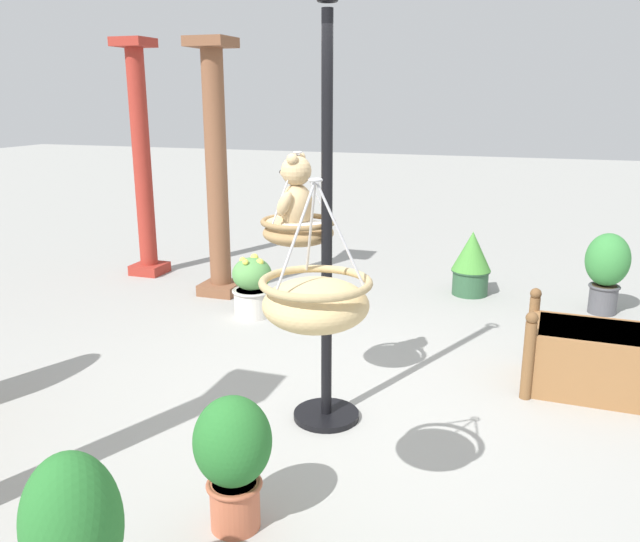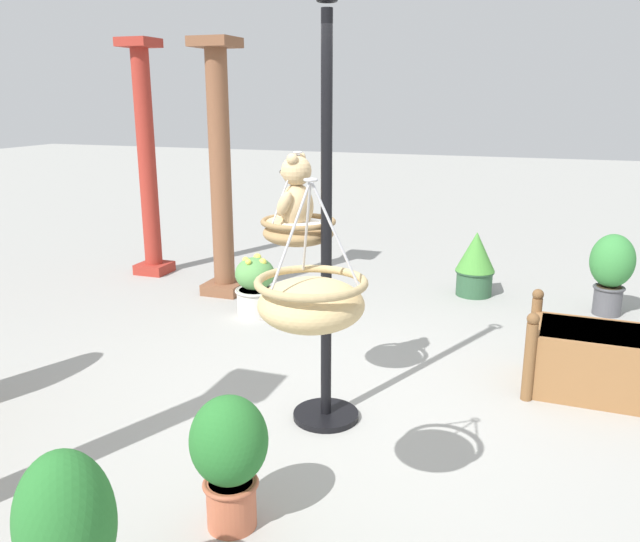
{
  "view_description": "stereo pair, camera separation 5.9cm",
  "coord_description": "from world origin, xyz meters",
  "px_view_note": "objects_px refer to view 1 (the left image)",
  "views": [
    {
      "loc": [
        -3.9,
        -1.21,
        2.1
      ],
      "look_at": [
        -0.01,
        0.1,
        0.98
      ],
      "focal_mm": 36.03,
      "sensor_mm": 36.0,
      "label": 1
    },
    {
      "loc": [
        -3.88,
        -1.26,
        2.1
      ],
      "look_at": [
        -0.01,
        0.1,
        0.98
      ],
      "focal_mm": 36.03,
      "sensor_mm": 36.0,
      "label": 2
    }
  ],
  "objects_px": {
    "teddy_bear": "(295,197)",
    "wooden_planter_box": "(588,356)",
    "greenhouse_pillar_right": "(142,165)",
    "potted_plant_small_succulent": "(607,268)",
    "hanging_basket_left_high": "(316,301)",
    "greenhouse_pillar_far_back": "(217,176)",
    "display_pole_central": "(327,299)",
    "hanging_basket_with_teddy": "(298,230)",
    "potted_plant_tall_leafy": "(252,286)",
    "potted_plant_fern_front": "(233,455)",
    "potted_plant_bushy_green": "(471,263)"
  },
  "relations": [
    {
      "from": "hanging_basket_left_high",
      "to": "potted_plant_bushy_green",
      "type": "height_order",
      "value": "hanging_basket_left_high"
    },
    {
      "from": "greenhouse_pillar_far_back",
      "to": "potted_plant_fern_front",
      "type": "distance_m",
      "value": 4.12
    },
    {
      "from": "display_pole_central",
      "to": "teddy_bear",
      "type": "height_order",
      "value": "display_pole_central"
    },
    {
      "from": "hanging_basket_left_high",
      "to": "potted_plant_fern_front",
      "type": "height_order",
      "value": "hanging_basket_left_high"
    },
    {
      "from": "greenhouse_pillar_right",
      "to": "greenhouse_pillar_far_back",
      "type": "bearing_deg",
      "value": -110.77
    },
    {
      "from": "potted_plant_fern_front",
      "to": "potted_plant_tall_leafy",
      "type": "relative_size",
      "value": 1.14
    },
    {
      "from": "display_pole_central",
      "to": "hanging_basket_with_teddy",
      "type": "relative_size",
      "value": 4.32
    },
    {
      "from": "hanging_basket_left_high",
      "to": "greenhouse_pillar_far_back",
      "type": "relative_size",
      "value": 0.25
    },
    {
      "from": "greenhouse_pillar_far_back",
      "to": "potted_plant_bushy_green",
      "type": "distance_m",
      "value": 2.88
    },
    {
      "from": "teddy_bear",
      "to": "wooden_planter_box",
      "type": "xyz_separation_m",
      "value": [
        0.87,
        -1.95,
        -1.2
      ]
    },
    {
      "from": "potted_plant_tall_leafy",
      "to": "potted_plant_small_succulent",
      "type": "relative_size",
      "value": 0.76
    },
    {
      "from": "potted_plant_bushy_green",
      "to": "hanging_basket_with_teddy",
      "type": "bearing_deg",
      "value": 163.84
    },
    {
      "from": "greenhouse_pillar_right",
      "to": "hanging_basket_with_teddy",
      "type": "bearing_deg",
      "value": -131.99
    },
    {
      "from": "greenhouse_pillar_far_back",
      "to": "potted_plant_tall_leafy",
      "type": "bearing_deg",
      "value": -131.93
    },
    {
      "from": "wooden_planter_box",
      "to": "greenhouse_pillar_far_back",
      "type": "bearing_deg",
      "value": 70.29
    },
    {
      "from": "greenhouse_pillar_right",
      "to": "potted_plant_small_succulent",
      "type": "bearing_deg",
      "value": -88.29
    },
    {
      "from": "hanging_basket_left_high",
      "to": "potted_plant_fern_front",
      "type": "bearing_deg",
      "value": 95.4
    },
    {
      "from": "display_pole_central",
      "to": "greenhouse_pillar_right",
      "type": "distance_m",
      "value": 4.26
    },
    {
      "from": "potted_plant_tall_leafy",
      "to": "potted_plant_fern_front",
      "type": "bearing_deg",
      "value": -157.25
    },
    {
      "from": "greenhouse_pillar_far_back",
      "to": "wooden_planter_box",
      "type": "distance_m",
      "value": 4.01
    },
    {
      "from": "teddy_bear",
      "to": "potted_plant_fern_front",
      "type": "height_order",
      "value": "teddy_bear"
    },
    {
      "from": "potted_plant_bushy_green",
      "to": "potted_plant_small_succulent",
      "type": "distance_m",
      "value": 1.34
    },
    {
      "from": "potted_plant_fern_front",
      "to": "potted_plant_small_succulent",
      "type": "height_order",
      "value": "potted_plant_small_succulent"
    },
    {
      "from": "display_pole_central",
      "to": "greenhouse_pillar_right",
      "type": "relative_size",
      "value": 0.97
    },
    {
      "from": "hanging_basket_with_teddy",
      "to": "greenhouse_pillar_right",
      "type": "height_order",
      "value": "greenhouse_pillar_right"
    },
    {
      "from": "hanging_basket_with_teddy",
      "to": "greenhouse_pillar_right",
      "type": "xyz_separation_m",
      "value": [
        2.64,
        2.93,
        0.07
      ]
    },
    {
      "from": "greenhouse_pillar_right",
      "to": "potted_plant_small_succulent",
      "type": "distance_m",
      "value": 5.2
    },
    {
      "from": "potted_plant_fern_front",
      "to": "potted_plant_tall_leafy",
      "type": "height_order",
      "value": "potted_plant_fern_front"
    },
    {
      "from": "display_pole_central",
      "to": "potted_plant_fern_front",
      "type": "bearing_deg",
      "value": 175.84
    },
    {
      "from": "greenhouse_pillar_far_back",
      "to": "potted_plant_fern_front",
      "type": "xyz_separation_m",
      "value": [
        -3.55,
        -1.89,
        -0.88
      ]
    },
    {
      "from": "display_pole_central",
      "to": "greenhouse_pillar_far_back",
      "type": "height_order",
      "value": "greenhouse_pillar_far_back"
    },
    {
      "from": "greenhouse_pillar_right",
      "to": "potted_plant_fern_front",
      "type": "relative_size",
      "value": 3.86
    },
    {
      "from": "potted_plant_tall_leafy",
      "to": "potted_plant_bushy_green",
      "type": "relative_size",
      "value": 0.88
    },
    {
      "from": "potted_plant_fern_front",
      "to": "potted_plant_small_succulent",
      "type": "relative_size",
      "value": 0.87
    },
    {
      "from": "hanging_basket_left_high",
      "to": "hanging_basket_with_teddy",
      "type": "bearing_deg",
      "value": 23.44
    },
    {
      "from": "hanging_basket_with_teddy",
      "to": "hanging_basket_left_high",
      "type": "xyz_separation_m",
      "value": [
        -1.33,
        -0.58,
        -0.02
      ]
    },
    {
      "from": "wooden_planter_box",
      "to": "potted_plant_small_succulent",
      "type": "relative_size",
      "value": 1.12
    },
    {
      "from": "hanging_basket_left_high",
      "to": "potted_plant_fern_front",
      "type": "distance_m",
      "value": 0.92
    },
    {
      "from": "wooden_planter_box",
      "to": "potted_plant_fern_front",
      "type": "xyz_separation_m",
      "value": [
        -2.24,
        1.76,
        0.14
      ]
    },
    {
      "from": "display_pole_central",
      "to": "hanging_basket_with_teddy",
      "type": "bearing_deg",
      "value": 59.04
    },
    {
      "from": "wooden_planter_box",
      "to": "potted_plant_fern_front",
      "type": "bearing_deg",
      "value": 141.86
    },
    {
      "from": "hanging_basket_with_teddy",
      "to": "greenhouse_pillar_far_back",
      "type": "bearing_deg",
      "value": 38.33
    },
    {
      "from": "hanging_basket_left_high",
      "to": "wooden_planter_box",
      "type": "distance_m",
      "value": 2.76
    },
    {
      "from": "hanging_basket_left_high",
      "to": "greenhouse_pillar_far_back",
      "type": "distance_m",
      "value": 4.2
    },
    {
      "from": "hanging_basket_left_high",
      "to": "potted_plant_tall_leafy",
      "type": "relative_size",
      "value": 1.09
    },
    {
      "from": "hanging_basket_with_teddy",
      "to": "teddy_bear",
      "type": "xyz_separation_m",
      "value": [
        -0.0,
        0.02,
        0.22
      ]
    },
    {
      "from": "greenhouse_pillar_far_back",
      "to": "display_pole_central",
      "type": "bearing_deg",
      "value": -139.73
    },
    {
      "from": "teddy_bear",
      "to": "hanging_basket_left_high",
      "type": "height_order",
      "value": "hanging_basket_left_high"
    },
    {
      "from": "greenhouse_pillar_right",
      "to": "hanging_basket_left_high",
      "type": "bearing_deg",
      "value": -138.53
    },
    {
      "from": "hanging_basket_left_high",
      "to": "potted_plant_small_succulent",
      "type": "distance_m",
      "value": 4.49
    }
  ]
}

